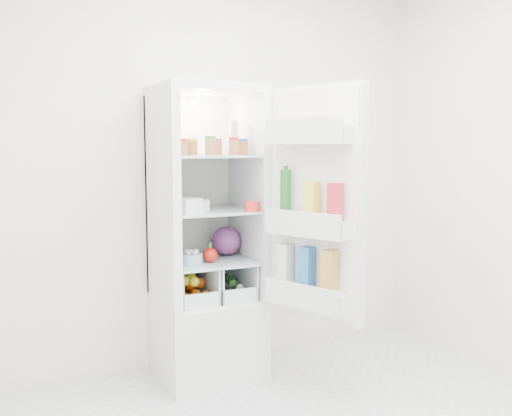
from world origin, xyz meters
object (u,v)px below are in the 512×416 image
fridge_door (314,209)px  mushroom_bowl (192,259)px  red_cabbage (226,241)px  refrigerator (204,270)px

fridge_door → mushroom_bowl: bearing=26.8°
red_cabbage → mushroom_bowl: (-0.29, -0.17, -0.06)m
red_cabbage → mushroom_bowl: 0.34m
refrigerator → mushroom_bowl: bearing=-131.5°
red_cabbage → fridge_door: size_ratio=0.14×
refrigerator → mushroom_bowl: 0.23m
mushroom_bowl → fridge_door: (0.56, -0.46, 0.31)m
refrigerator → fridge_door: 0.86m
refrigerator → mushroom_bowl: size_ratio=13.79×
refrigerator → fridge_door: refrigerator is taller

